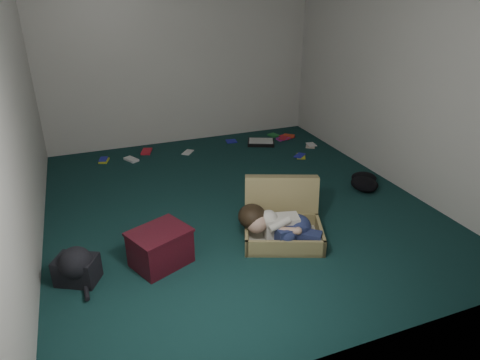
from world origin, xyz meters
TOP-DOWN VIEW (x-y plane):
  - floor at (0.00, 0.00)m, footprint 4.50×4.50m
  - wall_back at (0.00, 2.25)m, footprint 4.50×0.00m
  - wall_front at (0.00, -2.25)m, footprint 4.50×0.00m
  - wall_left at (-2.00, 0.00)m, footprint 0.00×4.50m
  - wall_right at (2.00, 0.00)m, footprint 0.00×4.50m
  - suitcase at (0.20, -0.77)m, footprint 0.94×0.93m
  - person at (0.09, -0.92)m, footprint 0.71×0.58m
  - maroon_bin at (-1.01, -0.83)m, footprint 0.60×0.54m
  - backpack at (-1.70, -0.82)m, footprint 0.52×0.49m
  - clothing_pile at (1.70, -0.14)m, footprint 0.54×0.47m
  - paper_tray at (1.04, 1.66)m, footprint 0.49×0.44m
  - book_scatter at (0.57, 1.68)m, footprint 3.14×1.18m

SIDE VIEW (x-z plane):
  - floor at x=0.00m, z-range 0.00..0.00m
  - book_scatter at x=0.57m, z-range 0.00..0.02m
  - paper_tray at x=1.04m, z-range 0.00..0.06m
  - clothing_pile at x=1.70m, z-range 0.00..0.15m
  - backpack at x=-1.70m, z-range 0.00..0.25m
  - suitcase at x=0.20m, z-range -0.11..0.43m
  - maroon_bin at x=-1.01m, z-range 0.00..0.34m
  - person at x=0.09m, z-range 0.04..0.37m
  - wall_back at x=0.00m, z-range -0.95..3.55m
  - wall_front at x=0.00m, z-range -0.95..3.55m
  - wall_left at x=-2.00m, z-range -0.95..3.55m
  - wall_right at x=2.00m, z-range -0.95..3.55m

